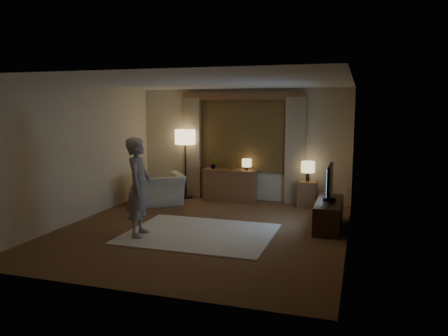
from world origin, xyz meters
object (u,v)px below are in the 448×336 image
at_px(sideboard, 230,186).
at_px(side_table, 307,194).
at_px(armchair, 159,189).
at_px(tv_stand, 329,215).
at_px(person, 139,187).

distance_m(sideboard, side_table, 1.80).
xyz_separation_m(armchair, tv_stand, (3.80, -0.83, -0.09)).
bearing_deg(tv_stand, side_table, 109.42).
distance_m(armchair, person, 2.50).
bearing_deg(side_table, person, -127.85).
height_order(side_table, person, person).
distance_m(sideboard, tv_stand, 2.93).
distance_m(sideboard, person, 3.30).
xyz_separation_m(sideboard, tv_stand, (2.38, -1.70, -0.10)).
xyz_separation_m(sideboard, side_table, (1.80, -0.05, -0.07)).
bearing_deg(armchair, side_table, 156.35).
height_order(armchair, side_table, armchair).
height_order(side_table, tv_stand, side_table).
bearing_deg(tv_stand, person, -153.76).
distance_m(sideboard, armchair, 1.66).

